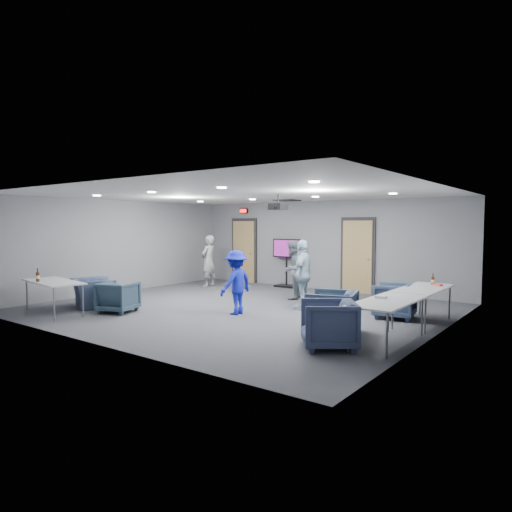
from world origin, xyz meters
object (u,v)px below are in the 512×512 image
Objects in this scene: person_d at (236,282)px; tv_stand at (287,260)px; chair_front_b at (93,293)px; bottle_front at (38,277)px; person_b at (292,270)px; table_right_b at (388,303)px; person_a at (209,261)px; chair_right_a at (394,301)px; bottle_right at (433,281)px; chair_front_a at (118,297)px; person_c at (303,274)px; table_right_a at (423,290)px; chair_right_c at (329,324)px; table_front_left at (53,283)px; projector at (278,206)px; chair_right_b at (332,312)px.

tv_stand is at bearing -160.18° from person_d.
chair_front_b is 3.53× the size of bottle_front.
person_b reaches higher than chair_front_b.
person_b reaches higher than table_right_b.
tv_stand is (1.98, 7.02, 0.03)m from bottle_front.
chair_right_a is (6.56, -1.32, -0.45)m from person_a.
chair_front_b is 4.22× the size of bottle_right.
person_b is at bearing -137.59° from chair_front_a.
person_c is 0.88× the size of table_right_a.
person_d is at bearing 37.27° from bottle_front.
tv_stand is (-5.12, 2.89, 0.18)m from table_right_a.
table_front_left is (-6.29, -1.09, 0.30)m from chair_right_c.
person_a is 5.38m from table_front_left.
person_c is 5.07m from chair_front_b.
table_front_left is at bearing -66.32° from chair_right_a.
person_b is 1.02× the size of tv_stand.
table_right_b is 6.26× the size of bottle_front.
chair_right_c is 5.25m from chair_front_a.
person_d is 4.77× the size of bottle_front.
chair_right_a is at bearing 72.71° from person_a.
chair_front_a reaches higher than chair_front_b.
person_a reaches higher than chair_right_c.
person_c is 2.12× the size of chair_front_a.
table_front_left is at bearing -44.92° from person_b.
person_b is at bearing 75.76° from person_a.
person_b is at bearing 113.72° from projector.
person_c is at bearing -152.17° from chair_right_b.
chair_right_b is at bearing 168.64° from chair_right_c.
chair_front_a is at bearing -97.65° from tv_stand.
chair_front_a is 3.09× the size of bottle_right.
person_d is 2.72m from chair_front_a.
person_b is 1.44m from person_c.
chair_right_b reaches higher than table_right_a.
chair_right_a is at bearing 17.21° from table_right_b.
person_c is 5.65m from table_front_left.
projector reaches higher than person_b.
person_b reaches higher than chair_front_a.
table_right_b is (0.65, 0.87, 0.30)m from chair_right_c.
table_right_b and table_front_left have the same top height.
bottle_front is (-7.10, -4.13, 0.15)m from table_right_a.
table_right_a is (0.65, 2.77, 0.30)m from chair_right_c.
chair_front_a is at bearing -56.94° from person_d.
tv_stand is (-1.50, 4.37, 0.16)m from person_d.
chair_right_a is 0.44× the size of table_right_b.
tv_stand reaches higher than bottle_right.
table_right_b is (3.71, -2.91, -0.10)m from person_b.
projector reaches higher than table_right_a.
projector is (-2.52, -0.69, 2.03)m from chair_right_a.
chair_right_a is at bearing -156.94° from bottle_right.
chair_right_b is at bearing -21.91° from chair_right_a.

